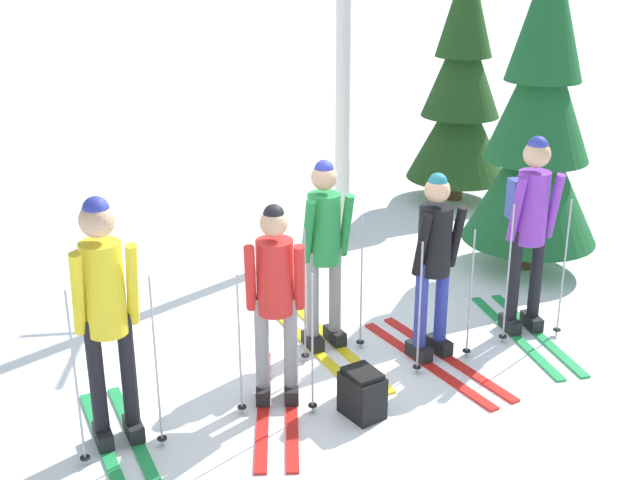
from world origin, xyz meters
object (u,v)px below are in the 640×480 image
object	(u,v)px
skier_in_red	(275,295)
pine_tree_mid	(538,125)
backpack_on_snow_front	(362,393)
skier_in_yellow	(106,308)
skier_in_green	(325,249)
birch_tree_tall	(344,20)
skier_in_purple	(530,223)
pine_tree_near	(461,90)
skier_in_black	(434,262)

from	to	relation	value
skier_in_red	pine_tree_mid	distance (m)	3.84
skier_in_red	backpack_on_snow_front	xyz separation A→B (m)	(0.44, -0.53, -0.72)
pine_tree_mid	skier_in_yellow	bearing A→B (deg)	-169.98
backpack_on_snow_front	skier_in_red	bearing A→B (deg)	130.05
skier_in_green	birch_tree_tall	bearing A→B (deg)	53.71
skier_in_yellow	skier_in_green	world-z (taller)	skier_in_yellow
skier_in_yellow	skier_in_green	size ratio (longest dim) A/B	1.05
pine_tree_mid	backpack_on_snow_front	bearing A→B (deg)	-154.87
skier_in_green	birch_tree_tall	world-z (taller)	birch_tree_tall
skier_in_red	skier_in_green	world-z (taller)	skier_in_green
skier_in_yellow	skier_in_red	size ratio (longest dim) A/B	1.14
skier_in_red	pine_tree_mid	size ratio (longest dim) A/B	0.47
backpack_on_snow_front	skier_in_green	bearing A→B (deg)	72.75
birch_tree_tall	skier_in_purple	bearing A→B (deg)	-87.35
skier_in_purple	pine_tree_near	world-z (taller)	pine_tree_near
pine_tree_near	birch_tree_tall	world-z (taller)	birch_tree_tall
skier_in_yellow	skier_in_black	xyz separation A→B (m)	(2.71, -0.19, -0.17)
backpack_on_snow_front	skier_in_yellow	bearing A→B (deg)	159.35
skier_in_red	skier_in_black	xyz separation A→B (m)	(1.46, -0.08, -0.01)
pine_tree_mid	skier_in_black	bearing A→B (deg)	-154.21
skier_in_purple	birch_tree_tall	distance (m)	3.21
skier_in_green	skier_in_black	size ratio (longest dim) A/B	1.03
birch_tree_tall	skier_in_black	bearing A→B (deg)	-107.97
skier_in_red	skier_in_black	bearing A→B (deg)	-3.23
pine_tree_near	pine_tree_mid	world-z (taller)	pine_tree_mid
skier_in_purple	pine_tree_mid	distance (m)	1.67
backpack_on_snow_front	pine_tree_mid	bearing A→B (deg)	25.13
skier_in_yellow	skier_in_black	size ratio (longest dim) A/B	1.08
skier_in_red	skier_in_purple	xyz separation A→B (m)	(2.50, -0.12, 0.15)
skier_in_black	backpack_on_snow_front	bearing A→B (deg)	-156.34
skier_in_purple	birch_tree_tall	size ratio (longest dim) A/B	0.36
pine_tree_near	skier_in_yellow	bearing A→B (deg)	-151.60
skier_in_black	pine_tree_mid	distance (m)	2.53
skier_in_black	pine_tree_mid	xyz separation A→B (m)	(2.19, 1.06, 0.69)
skier_in_green	skier_in_purple	world-z (taller)	skier_in_purple
pine_tree_mid	birch_tree_tall	distance (m)	2.37
skier_in_green	backpack_on_snow_front	world-z (taller)	skier_in_green
skier_in_black	backpack_on_snow_front	size ratio (longest dim) A/B	4.51
skier_in_purple	pine_tree_near	xyz separation A→B (m)	(2.09, 3.38, 0.46)
skier_in_black	skier_in_purple	distance (m)	1.05
skier_in_yellow	pine_tree_near	xyz separation A→B (m)	(5.84, 3.16, 0.44)
skier_in_red	backpack_on_snow_front	bearing A→B (deg)	-49.95
skier_in_purple	backpack_on_snow_front	distance (m)	2.26
skier_in_yellow	pine_tree_mid	bearing A→B (deg)	10.02
skier_in_red	pine_tree_near	bearing A→B (deg)	35.44
skier_in_purple	birch_tree_tall	world-z (taller)	birch_tree_tall
skier_in_red	pine_tree_near	size ratio (longest dim) A/B	0.49
skier_in_yellow	skier_in_green	distance (m)	2.08
skier_in_red	birch_tree_tall	world-z (taller)	birch_tree_tall
skier_in_purple	pine_tree_mid	size ratio (longest dim) A/B	0.53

